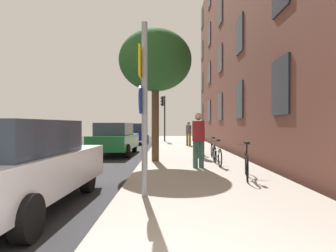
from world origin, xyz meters
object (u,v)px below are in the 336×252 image
(bicycle_2, at_px, (212,150))
(traffic_light, at_px, (163,110))
(sign_post, at_px, (143,101))
(car_2, at_px, (135,133))
(car_1, at_px, (115,138))
(bicycle_0, at_px, (246,164))
(tree_near, at_px, (155,61))
(pedestrian_0, at_px, (198,136))
(pedestrian_2, at_px, (188,132))
(car_0, at_px, (19,165))
(pedestrian_1, at_px, (200,138))
(bicycle_1, at_px, (217,155))
(bicycle_3, at_px, (201,147))

(bicycle_2, bearing_deg, traffic_light, 100.15)
(sign_post, xyz_separation_m, car_2, (-2.11, 17.64, -1.19))
(sign_post, relative_size, car_1, 0.77)
(traffic_light, bearing_deg, bicycle_0, -81.70)
(tree_near, distance_m, pedestrian_0, 3.69)
(car_1, bearing_deg, bicycle_2, -30.11)
(bicycle_0, xyz_separation_m, pedestrian_2, (-0.70, 11.87, 0.54))
(tree_near, distance_m, car_1, 5.15)
(car_0, distance_m, car_2, 18.33)
(pedestrian_1, height_order, car_0, pedestrian_1)
(sign_post, relative_size, traffic_light, 0.90)
(traffic_light, xyz_separation_m, pedestrian_0, (1.39, -15.13, -1.60))
(car_1, bearing_deg, car_0, -89.66)
(car_0, relative_size, car_1, 0.99)
(bicycle_1, height_order, pedestrian_2, pedestrian_2)
(bicycle_1, bearing_deg, pedestrian_2, 92.07)
(tree_near, distance_m, bicycle_0, 5.68)
(bicycle_1, xyz_separation_m, car_2, (-4.34, 13.28, 0.36))
(sign_post, xyz_separation_m, pedestrian_0, (1.50, 3.76, -0.87))
(traffic_light, distance_m, bicycle_3, 11.45)
(sign_post, height_order, pedestrian_0, sign_post)
(bicycle_0, distance_m, pedestrian_1, 4.76)
(car_0, bearing_deg, car_1, 90.34)
(pedestrian_2, xyz_separation_m, car_2, (-4.00, 3.87, -0.21))
(tree_near, height_order, pedestrian_2, tree_near)
(bicycle_3, height_order, car_1, car_1)
(car_2, bearing_deg, pedestrian_0, -75.40)
(bicycle_0, distance_m, car_2, 16.43)
(pedestrian_1, bearing_deg, bicycle_3, 81.21)
(bicycle_1, distance_m, pedestrian_2, 9.43)
(tree_near, distance_m, pedestrian_1, 3.74)
(pedestrian_2, bearing_deg, car_0, -105.54)
(tree_near, bearing_deg, sign_post, -89.97)
(bicycle_0, relative_size, bicycle_2, 1.04)
(bicycle_1, xyz_separation_m, car_0, (-4.36, -5.06, 0.36))
(tree_near, relative_size, pedestrian_0, 2.84)
(sign_post, relative_size, tree_near, 0.68)
(bicycle_1, distance_m, pedestrian_0, 1.16)
(bicycle_1, distance_m, car_0, 6.69)
(pedestrian_1, bearing_deg, tree_near, -150.69)
(bicycle_3, distance_m, car_0, 9.54)
(pedestrian_0, height_order, pedestrian_2, pedestrian_0)
(pedestrian_1, xyz_separation_m, car_0, (-4.04, -7.29, -0.15))
(bicycle_0, bearing_deg, traffic_light, 98.30)
(bicycle_2, distance_m, pedestrian_2, 7.54)
(tree_near, height_order, pedestrian_1, tree_near)
(sign_post, xyz_separation_m, car_0, (-2.14, -0.69, -1.19))
(tree_near, distance_m, pedestrian_2, 8.97)
(sign_post, distance_m, traffic_light, 18.90)
(sign_post, relative_size, bicycle_3, 2.21)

